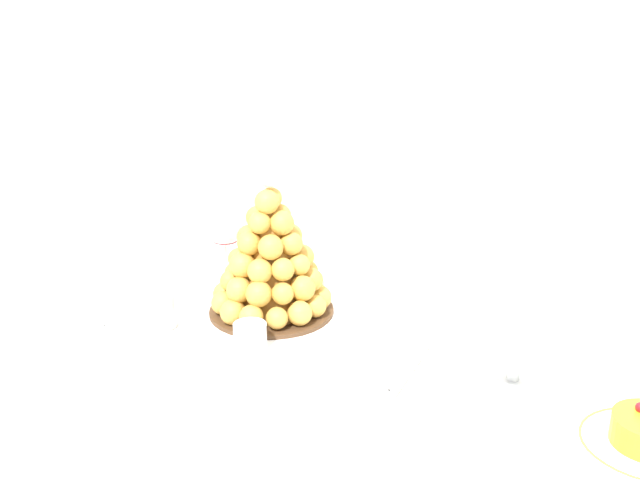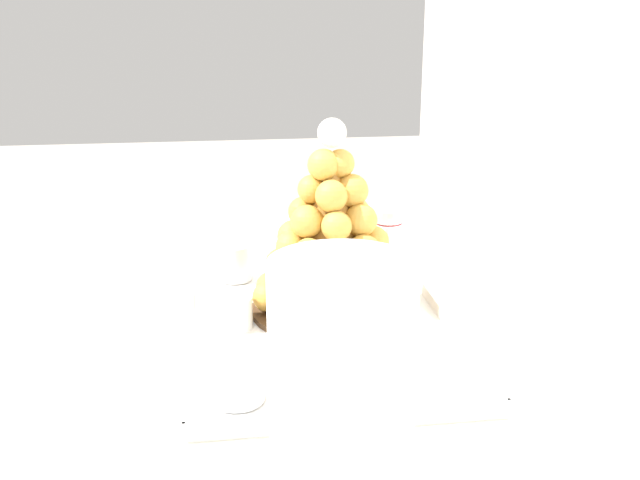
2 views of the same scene
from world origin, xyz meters
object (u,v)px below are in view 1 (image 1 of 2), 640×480
serving_tray (285,322)px  wine_glass (225,233)px  croquembouche (270,260)px  macaron_goblet (521,295)px  dessert_cup_left (161,312)px  dessert_cup_mid_left (250,337)px  dessert_cup_centre (361,359)px

serving_tray → wine_glass: 0.28m
croquembouche → wine_glass: size_ratio=1.93×
croquembouche → macaron_goblet: croquembouche is taller
dessert_cup_left → dessert_cup_mid_left: (0.19, -0.01, -0.01)m
dessert_cup_mid_left → wine_glass: 0.35m
croquembouche → dessert_cup_centre: croquembouche is taller
croquembouche → wine_glass: (-0.18, 0.12, -0.01)m
croquembouche → dessert_cup_left: (-0.15, -0.14, -0.08)m
croquembouche → macaron_goblet: 0.47m
croquembouche → wine_glass: croquembouche is taller
macaron_goblet → wine_glass: 0.67m
croquembouche → dessert_cup_left: size_ratio=4.85×
macaron_goblet → dessert_cup_left: bearing=-173.2°
dessert_cup_left → dessert_cup_mid_left: size_ratio=1.03×
dessert_cup_left → dessert_cup_centre: size_ratio=0.94×
wine_glass → dessert_cup_centre: bearing=-33.0°
croquembouche → serving_tray: bearing=-31.7°
croquembouche → dessert_cup_centre: bearing=-31.4°
serving_tray → dessert_cup_left: size_ratio=9.26×
croquembouche → macaron_goblet: size_ratio=1.14×
macaron_goblet → serving_tray: bearing=175.0°
macaron_goblet → wine_glass: bearing=163.8°
dessert_cup_left → croquembouche: bearing=41.5°
dessert_cup_mid_left → dessert_cup_left: bearing=177.1°
wine_glass → croquembouche: bearing=-35.2°
serving_tray → dessert_cup_mid_left: size_ratio=9.55×
serving_tray → wine_glass: size_ratio=3.69×
serving_tray → dessert_cup_mid_left: (-0.00, -0.12, 0.02)m
serving_tray → dessert_cup_centre: bearing=-31.3°
dessert_cup_left → dessert_cup_centre: bearing=-1.4°
dessert_cup_left → wine_glass: wine_glass is taller
dessert_cup_left → wine_glass: 0.27m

